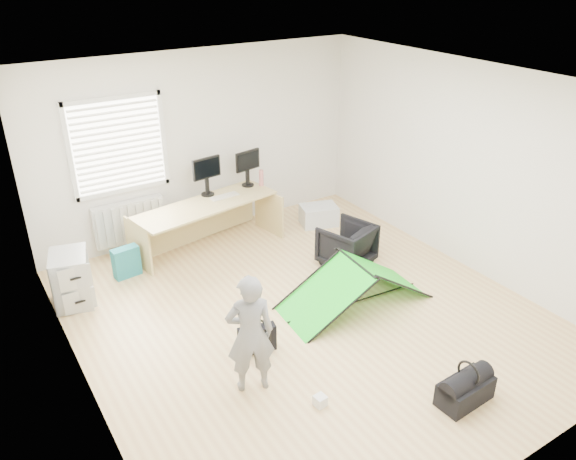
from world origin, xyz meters
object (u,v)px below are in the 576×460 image
desk (208,226)px  laptop_bag (257,339)px  thermos (261,178)px  kite (355,283)px  office_chair (347,245)px  person (250,334)px  monitor_left (207,181)px  monitor_right (247,173)px  duffel_bag (465,391)px  filing_cabinet (72,279)px  storage_crate (319,215)px

desk → laptop_bag: 2.47m
thermos → kite: 2.49m
office_chair → person: (-2.28, -1.44, 0.34)m
monitor_left → office_chair: (1.24, -1.70, -0.62)m
monitor_right → person: bearing=-129.7°
monitor_right → office_chair: (0.58, -1.70, -0.61)m
monitor_right → laptop_bag: bearing=-128.5°
desk → monitor_left: monitor_left is taller
monitor_right → desk: bearing=-172.1°
desk → kite: size_ratio=1.13×
thermos → office_chair: 1.73m
duffel_bag → person: bearing=138.9°
kite → monitor_right: bearing=96.4°
monitor_left → monitor_right: 0.66m
kite → laptop_bag: 1.46m
filing_cabinet → duffel_bag: bearing=-39.8°
thermos → laptop_bag: 3.09m
person → kite: (1.76, 0.61, -0.35)m
monitor_left → storage_crate: bearing=-23.5°
desk → laptop_bag: bearing=-113.1°
desk → storage_crate: 1.83m
thermos → laptop_bag: bearing=-121.2°
monitor_right → storage_crate: 1.33m
desk → filing_cabinet: (-1.98, -0.38, -0.02)m
storage_crate → thermos: bearing=155.0°
monitor_left → duffel_bag: (0.56, -4.40, -0.79)m
monitor_right → duffel_bag: 4.47m
filing_cabinet → kite: size_ratio=0.36×
thermos → storage_crate: bearing=-25.0°
laptop_bag → person: bearing=-112.4°
desk → monitor_right: (0.82, 0.28, 0.55)m
desk → office_chair: (1.40, -1.42, -0.06)m
desk → thermos: (1.00, 0.18, 0.47)m
desk → thermos: size_ratio=8.50×
person → filing_cabinet: bearing=-46.9°
monitor_left → thermos: (0.84, -0.10, -0.09)m
thermos → laptop_bag: thermos is taller
kite → duffel_bag: (-0.16, -1.88, -0.16)m
laptop_bag → duffel_bag: 2.15m
laptop_bag → duffel_bag: size_ratio=0.73×
desk → thermos: bearing=0.4°
desk → thermos: thermos is taller
monitor_right → person: 3.58m
monitor_left → person: bearing=-115.8°
desk → monitor_right: monitor_right is taller
desk → office_chair: desk is taller
person → thermos: bearing=-102.6°
monitor_left → laptop_bag: 2.87m
monitor_right → laptop_bag: monitor_right is taller
desk → monitor_left: 0.65m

